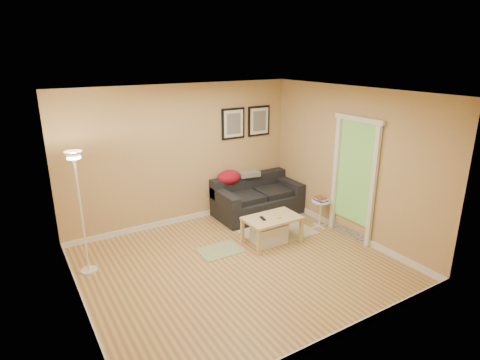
{
  "coord_description": "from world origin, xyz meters",
  "views": [
    {
      "loc": [
        -2.78,
        -4.62,
        3.13
      ],
      "look_at": [
        0.55,
        0.85,
        1.05
      ],
      "focal_mm": 29.68,
      "sensor_mm": 36.0,
      "label": 1
    }
  ],
  "objects_px": {
    "sofa": "(258,196)",
    "storage_bin": "(269,233)",
    "floor_lamp": "(82,217)",
    "book_stack": "(321,199)",
    "coffee_table": "(272,230)",
    "side_table": "(320,214)"
  },
  "relations": [
    {
      "from": "sofa",
      "to": "storage_bin",
      "type": "height_order",
      "value": "sofa"
    },
    {
      "from": "storage_bin",
      "to": "floor_lamp",
      "type": "height_order",
      "value": "floor_lamp"
    },
    {
      "from": "book_stack",
      "to": "coffee_table",
      "type": "bearing_deg",
      "value": -162.21
    },
    {
      "from": "sofa",
      "to": "storage_bin",
      "type": "distance_m",
      "value": 1.28
    },
    {
      "from": "side_table",
      "to": "book_stack",
      "type": "xyz_separation_m",
      "value": [
        0.0,
        0.01,
        0.3
      ]
    },
    {
      "from": "sofa",
      "to": "floor_lamp",
      "type": "bearing_deg",
      "value": -171.26
    },
    {
      "from": "storage_bin",
      "to": "book_stack",
      "type": "bearing_deg",
      "value": 1.79
    },
    {
      "from": "side_table",
      "to": "book_stack",
      "type": "relative_size",
      "value": 2.26
    },
    {
      "from": "book_stack",
      "to": "floor_lamp",
      "type": "relative_size",
      "value": 0.12
    },
    {
      "from": "storage_bin",
      "to": "floor_lamp",
      "type": "bearing_deg",
      "value": 167.52
    },
    {
      "from": "storage_bin",
      "to": "side_table",
      "type": "xyz_separation_m",
      "value": [
        1.18,
        0.03,
        0.09
      ]
    },
    {
      "from": "sofa",
      "to": "floor_lamp",
      "type": "distance_m",
      "value": 3.46
    },
    {
      "from": "side_table",
      "to": "floor_lamp",
      "type": "xyz_separation_m",
      "value": [
        -4.02,
        0.6,
        0.62
      ]
    },
    {
      "from": "side_table",
      "to": "floor_lamp",
      "type": "bearing_deg",
      "value": 171.48
    },
    {
      "from": "storage_bin",
      "to": "book_stack",
      "type": "distance_m",
      "value": 1.24
    },
    {
      "from": "sofa",
      "to": "floor_lamp",
      "type": "xyz_separation_m",
      "value": [
        -3.38,
        -0.52,
        0.5
      ]
    },
    {
      "from": "storage_bin",
      "to": "floor_lamp",
      "type": "xyz_separation_m",
      "value": [
        -2.84,
        0.63,
        0.7
      ]
    },
    {
      "from": "storage_bin",
      "to": "side_table",
      "type": "bearing_deg",
      "value": 1.34
    },
    {
      "from": "storage_bin",
      "to": "floor_lamp",
      "type": "distance_m",
      "value": 3.0
    },
    {
      "from": "book_stack",
      "to": "storage_bin",
      "type": "bearing_deg",
      "value": -163.62
    },
    {
      "from": "book_stack",
      "to": "floor_lamp",
      "type": "bearing_deg",
      "value": -173.8
    },
    {
      "from": "coffee_table",
      "to": "storage_bin",
      "type": "distance_m",
      "value": 0.08
    }
  ]
}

